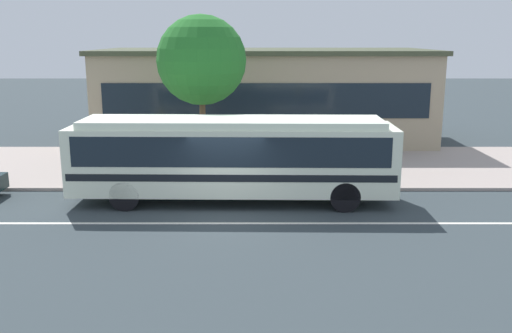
{
  "coord_description": "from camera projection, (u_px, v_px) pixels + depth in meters",
  "views": [
    {
      "loc": [
        0.98,
        -17.35,
        5.65
      ],
      "look_at": [
        1.0,
        1.38,
        1.3
      ],
      "focal_mm": 39.5,
      "sensor_mm": 36.0,
      "label": 1
    }
  ],
  "objects": [
    {
      "name": "station_building",
      "position": [
        264.0,
        95.0,
        30.96
      ],
      "size": [
        17.65,
        8.09,
        4.96
      ],
      "color": "tan",
      "rests_on": "ground_plane"
    },
    {
      "name": "sidewalk_slab",
      "position": [
        233.0,
        166.0,
        24.89
      ],
      "size": [
        60.0,
        8.0,
        0.12
      ],
      "primitive_type": "cube",
      "color": "#A4958D",
      "rests_on": "ground_plane"
    },
    {
      "name": "ground_plane",
      "position": [
        225.0,
        215.0,
        18.17
      ],
      "size": [
        120.0,
        120.0,
        0.0
      ],
      "primitive_type": "plane",
      "color": "#333D41"
    },
    {
      "name": "lane_stripe_center",
      "position": [
        224.0,
        223.0,
        17.39
      ],
      "size": [
        56.0,
        0.16,
        0.01
      ],
      "primitive_type": "cube",
      "color": "silver",
      "rests_on": "ground_plane"
    },
    {
      "name": "street_tree_near_stop",
      "position": [
        201.0,
        60.0,
        22.82
      ],
      "size": [
        3.65,
        3.65,
        6.4
      ],
      "color": "brown",
      "rests_on": "sidewalk_slab"
    },
    {
      "name": "pedestrian_waiting_near_sign",
      "position": [
        117.0,
        154.0,
        22.19
      ],
      "size": [
        0.42,
        0.42,
        1.7
      ],
      "color": "#73675C",
      "rests_on": "sidewalk_slab"
    },
    {
      "name": "transit_bus",
      "position": [
        232.0,
        154.0,
        19.31
      ],
      "size": [
        11.07,
        2.65,
        2.92
      ],
      "color": "white",
      "rests_on": "ground_plane"
    },
    {
      "name": "bus_stop_sign",
      "position": [
        322.0,
        142.0,
        21.03
      ],
      "size": [
        0.16,
        0.43,
        2.61
      ],
      "color": "gray",
      "rests_on": "sidewalk_slab"
    },
    {
      "name": "pedestrian_walking_along_curb",
      "position": [
        203.0,
        157.0,
        21.78
      ],
      "size": [
        0.47,
        0.47,
        1.64
      ],
      "color": "#2F264C",
      "rests_on": "sidewalk_slab"
    }
  ]
}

